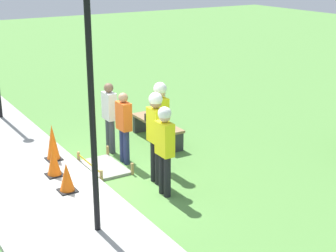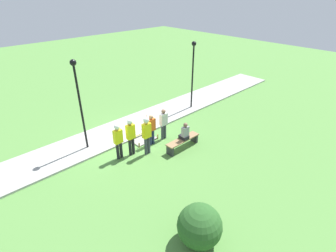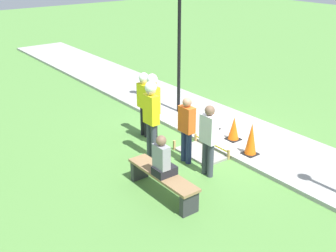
# 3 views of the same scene
# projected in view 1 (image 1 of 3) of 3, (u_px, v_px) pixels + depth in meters

# --- Properties ---
(ground_plane) EXTENTS (60.00, 60.00, 0.00)m
(ground_plane) POSITION_uv_depth(u_px,v_px,m) (100.00, 183.00, 10.59)
(ground_plane) COLOR #51843D
(sidewalk) EXTENTS (28.00, 2.41, 0.10)m
(sidewalk) POSITION_uv_depth(u_px,v_px,m) (43.00, 195.00, 9.97)
(sidewalk) COLOR #9E9E99
(sidewalk) RESTS_ON ground_plane
(wet_concrete_patch) EXTENTS (1.28, 0.77, 0.26)m
(wet_concrete_patch) POSITION_uv_depth(u_px,v_px,m) (105.00, 167.00, 11.32)
(wet_concrete_patch) COLOR gray
(wet_concrete_patch) RESTS_ON ground_plane
(traffic_cone_near_patch) EXTENTS (0.34, 0.34, 0.82)m
(traffic_cone_near_patch) POSITION_uv_depth(u_px,v_px,m) (53.00, 142.00, 11.45)
(traffic_cone_near_patch) COLOR black
(traffic_cone_near_patch) RESTS_ON sidewalk
(traffic_cone_far_patch) EXTENTS (0.34, 0.34, 0.63)m
(traffic_cone_far_patch) POSITION_uv_depth(u_px,v_px,m) (54.00, 161.00, 10.64)
(traffic_cone_far_patch) COLOR black
(traffic_cone_far_patch) RESTS_ON sidewalk
(traffic_cone_sidewalk_edge) EXTENTS (0.34, 0.34, 0.59)m
(traffic_cone_sidewalk_edge) POSITION_uv_depth(u_px,v_px,m) (67.00, 177.00, 9.92)
(traffic_cone_sidewalk_edge) COLOR black
(traffic_cone_sidewalk_edge) RESTS_ON sidewalk
(park_bench) EXTENTS (1.92, 0.44, 0.52)m
(park_bench) POSITION_uv_depth(u_px,v_px,m) (157.00, 127.00, 12.90)
(park_bench) COLOR #2D2D33
(park_bench) RESTS_ON ground_plane
(person_seated_on_bench) EXTENTS (0.36, 0.44, 0.89)m
(person_seated_on_bench) POSITION_uv_depth(u_px,v_px,m) (157.00, 107.00, 12.83)
(person_seated_on_bench) COLOR black
(person_seated_on_bench) RESTS_ON park_bench
(worker_supervisor) EXTENTS (0.40, 0.28, 1.95)m
(worker_supervisor) POSITION_uv_depth(u_px,v_px,m) (160.00, 117.00, 10.97)
(worker_supervisor) COLOR #383D47
(worker_supervisor) RESTS_ON ground_plane
(worker_assistant) EXTENTS (0.40, 0.26, 1.79)m
(worker_assistant) POSITION_uv_depth(u_px,v_px,m) (165.00, 143.00, 9.76)
(worker_assistant) COLOR black
(worker_assistant) RESTS_ON ground_plane
(worker_trainee) EXTENTS (0.40, 0.28, 1.92)m
(worker_trainee) POSITION_uv_depth(u_px,v_px,m) (156.00, 129.00, 10.28)
(worker_trainee) COLOR black
(worker_trainee) RESTS_ON ground_plane
(bystander_in_orange_shirt) EXTENTS (0.40, 0.22, 1.63)m
(bystander_in_orange_shirt) POSITION_uv_depth(u_px,v_px,m) (124.00, 124.00, 11.37)
(bystander_in_orange_shirt) COLOR navy
(bystander_in_orange_shirt) RESTS_ON ground_plane
(bystander_in_gray_shirt) EXTENTS (0.40, 0.22, 1.68)m
(bystander_in_gray_shirt) POSITION_uv_depth(u_px,v_px,m) (110.00, 114.00, 12.01)
(bystander_in_gray_shirt) COLOR #383D47
(bystander_in_gray_shirt) RESTS_ON ground_plane
(lamppost_near) EXTENTS (0.28, 0.28, 4.32)m
(lamppost_near) POSITION_uv_depth(u_px,v_px,m) (90.00, 65.00, 7.74)
(lamppost_near) COLOR black
(lamppost_near) RESTS_ON sidewalk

